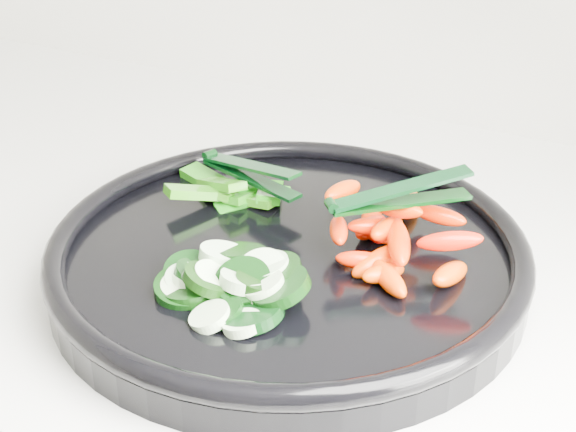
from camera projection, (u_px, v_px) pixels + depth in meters
The scene contains 6 objects.
veggie_tray at pixel (288, 255), 0.63m from camera, with size 0.49×0.49×0.04m.
cucumber_pile at pixel (225, 282), 0.57m from camera, with size 0.13×0.11×0.04m.
carrot_pile at pixel (391, 233), 0.62m from camera, with size 0.14×0.16×0.05m.
pepper_pile at pixel (235, 191), 0.70m from camera, with size 0.11×0.11×0.03m.
tong_carrot at pixel (397, 196), 0.60m from camera, with size 0.09×0.09×0.02m.
tong_pepper at pixel (248, 171), 0.69m from camera, with size 0.11×0.05×0.02m.
Camera 1 is at (0.07, 1.15, 1.28)m, focal length 50.00 mm.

